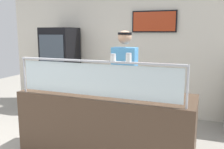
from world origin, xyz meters
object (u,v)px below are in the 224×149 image
object	(u,v)px
parmesan_shaker	(113,58)
pepper_flake_shaker	(129,58)
pizza_server	(111,89)
drink_fridge	(61,69)
worker_figure	(125,79)
pizza_tray	(114,91)

from	to	relation	value
parmesan_shaker	pepper_flake_shaker	bearing A→B (deg)	0.00
pizza_server	pepper_flake_shaker	xyz separation A→B (m)	(0.35, -0.37, 0.47)
pizza_server	drink_fridge	bearing A→B (deg)	132.15
worker_figure	drink_fridge	world-z (taller)	drink_fridge
parmesan_shaker	drink_fridge	world-z (taller)	drink_fridge
pizza_server	pepper_flake_shaker	size ratio (longest dim) A/B	2.86
pizza_server	pepper_flake_shaker	world-z (taller)	pepper_flake_shaker
pizza_server	pepper_flake_shaker	bearing A→B (deg)	-52.83
pizza_tray	parmesan_shaker	size ratio (longest dim) A/B	5.62
worker_figure	parmesan_shaker	bearing A→B (deg)	-78.58
worker_figure	drink_fridge	xyz separation A→B (m)	(-1.83, 1.00, -0.09)
parmesan_shaker	pizza_tray	bearing A→B (deg)	109.42
pizza_tray	pizza_server	xyz separation A→B (m)	(-0.03, -0.02, 0.02)
pizza_tray	worker_figure	distance (m)	0.66
pepper_flake_shaker	drink_fridge	distance (m)	3.08
pizza_server	pepper_flake_shaker	distance (m)	0.69
pizza_server	parmesan_shaker	distance (m)	0.62
worker_figure	pizza_server	bearing A→B (deg)	-86.36
pepper_flake_shaker	drink_fridge	world-z (taller)	drink_fridge
pizza_tray	parmesan_shaker	world-z (taller)	parmesan_shaker
parmesan_shaker	drink_fridge	bearing A→B (deg)	134.82
pepper_flake_shaker	worker_figure	distance (m)	1.21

